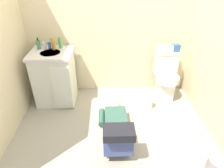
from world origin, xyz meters
The scene contains 16 objects.
ground_plane centered at (0.00, 0.00, -0.02)m, with size 3.02×3.01×0.04m, color #A39A86.
wall_back centered at (0.00, 1.04, 1.20)m, with size 2.68×0.08×2.40m, color beige.
toilet centered at (0.87, 0.74, 0.37)m, with size 0.36×0.46×0.75m.
vanity_cabinet centered at (-0.84, 0.67, 0.42)m, with size 0.60×0.53×0.82m.
faucet centered at (-0.84, 0.82, 0.87)m, with size 0.02×0.02×0.10m, color silver.
person_plumber centered at (0.05, -0.18, 0.18)m, with size 0.39×1.06×0.52m.
tissue_box centered at (0.82, 0.83, 0.80)m, with size 0.22×0.11×0.10m, color silver.
toiletry_bag centered at (0.97, 0.83, 0.81)m, with size 0.12×0.09×0.11m, color #33598C.
soap_dispenser centered at (-1.03, 0.80, 0.89)m, with size 0.06×0.06×0.17m.
bottle_white centered at (-0.94, 0.78, 0.88)m, with size 0.05×0.05×0.11m, color silver.
bottle_blue centered at (-0.88, 0.81, 0.87)m, with size 0.04×0.04×0.10m, color #4768BD.
bottle_amber centered at (-0.81, 0.78, 0.91)m, with size 0.05×0.05×0.18m, color #C2852B.
bottle_green centered at (-0.72, 0.83, 0.90)m, with size 0.05×0.05×0.16m, color #4A9C4E.
trash_can centered at (1.04, -0.70, 0.12)m, with size 0.20×0.20×0.23m, color gray.
paper_towel_roll centered at (0.57, 0.42, 0.10)m, with size 0.11×0.11×0.20m, color white.
toilet_paper_roll centered at (1.10, -0.14, 0.05)m, with size 0.11×0.11×0.10m, color white.
Camera 1 is at (-0.05, -1.92, 1.86)m, focal length 31.34 mm.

